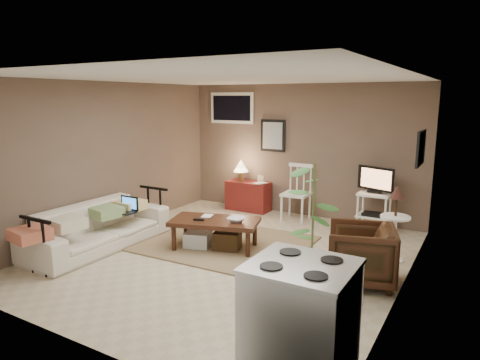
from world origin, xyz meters
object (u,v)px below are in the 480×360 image
Objects in this scene: sofa at (98,219)px; potted_plant at (313,228)px; spindle_chair at (296,194)px; red_console at (248,193)px; armchair at (361,251)px; coffee_table at (214,232)px; stove at (300,325)px; side_table at (396,215)px; tv_stand at (374,197)px.

sofa is 3.29m from potted_plant.
potted_plant reaches higher than spindle_chair.
armchair is at bearing -38.82° from red_console.
coffee_table is 1.69m from sofa.
armchair is 2.07m from stove.
red_console is at bearing 155.94° from side_table.
side_table is 2.97m from stove.
red_console reaches higher than sofa.
tv_stand reaches higher than armchair.
red_console is 2.44m from tv_stand.
red_console is 0.99× the size of spindle_chair.
coffee_table is 1.40× the size of stove.
potted_plant is (1.37, -2.83, 0.35)m from spindle_chair.
coffee_table is 2.06m from spindle_chair.
coffee_table is at bearing -62.01° from sofa.
stove is (0.42, -1.32, -0.33)m from potted_plant.
stove reaches higher than coffee_table.
potted_plant is at bearing -107.82° from side_table.
potted_plant is (3.27, -0.03, 0.39)m from sofa.
red_console is 0.92× the size of tv_stand.
red_console and stove have the same top height.
tv_stand is at bearing 48.94° from coffee_table.
armchair is (0.34, -2.10, -0.18)m from tv_stand.
coffee_table is 1.38× the size of spindle_chair.
sofa is 4.13m from side_table.
side_table reaches higher than spindle_chair.
armchair is (3.59, 0.72, -0.04)m from sofa.
potted_plant reaches higher than sofa.
red_console is at bearing 129.41° from potted_plant.
red_console is at bearing 172.35° from spindle_chair.
sofa is at bearing -95.61° from armchair.
tv_stand is 1.32m from side_table.
coffee_table is 0.63× the size of sofa.
coffee_table is 2.48m from side_table.
coffee_table is at bearing 155.25° from potted_plant.
sofa is at bearing 159.85° from stove.
spindle_chair reaches higher than red_console.
red_console is at bearing 123.66° from stove.
tv_stand is at bearing -49.10° from sofa.
tv_stand reaches higher than spindle_chair.
stove is (0.09, -2.07, 0.10)m from armchair.
potted_plant reaches higher than stove.
coffee_table is 1.33× the size of side_table.
stove is at bearing -92.20° from side_table.
side_table is (2.97, -1.33, 0.30)m from red_console.
side_table reaches higher than armchair.
stove is at bearing -44.25° from coffee_table.
sofa is 3.66m from armchair.
stove reaches higher than sofa.
red_console is 0.64× the size of potted_plant.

